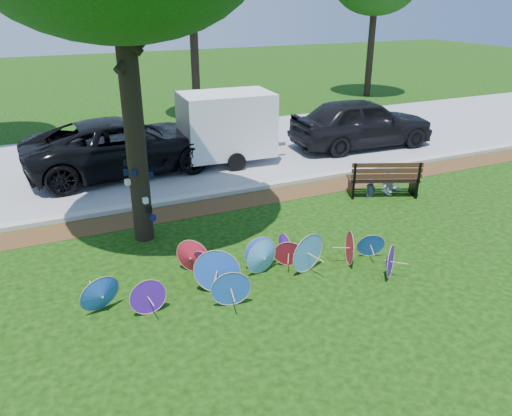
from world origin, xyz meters
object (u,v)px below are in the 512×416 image
at_px(parasol_pile, 255,263).
at_px(person_right, 392,170).
at_px(black_van, 125,146).
at_px(cargo_trailer, 227,124).
at_px(dark_pickup, 362,123).
at_px(park_bench, 383,177).
at_px(person_left, 371,178).

height_order(parasol_pile, person_right, person_right).
height_order(parasol_pile, black_van, black_van).
bearing_deg(person_right, black_van, 154.79).
relative_size(cargo_trailer, person_right, 2.18).
bearing_deg(cargo_trailer, dark_pickup, 0.96).
distance_m(dark_pickup, cargo_trailer, 5.26).
distance_m(parasol_pile, dark_pickup, 10.32).
bearing_deg(park_bench, person_left, -165.44).
height_order(cargo_trailer, person_right, cargo_trailer).
xyz_separation_m(parasol_pile, person_right, (5.52, 2.78, 0.30)).
bearing_deg(cargo_trailer, park_bench, -54.04).
distance_m(black_van, person_left, 7.67).
bearing_deg(dark_pickup, parasol_pile, 136.56).
bearing_deg(parasol_pile, person_left, 29.96).
bearing_deg(cargo_trailer, person_right, -50.72).
height_order(parasol_pile, dark_pickup, dark_pickup).
height_order(cargo_trailer, person_left, cargo_trailer).
height_order(parasol_pile, person_left, person_left).
xyz_separation_m(dark_pickup, park_bench, (-2.34, -4.33, -0.39)).
bearing_deg(parasol_pile, park_bench, 27.82).
relative_size(black_van, person_left, 5.78).
height_order(dark_pickup, person_right, dark_pickup).
height_order(cargo_trailer, park_bench, cargo_trailer).
relative_size(park_bench, person_left, 1.87).
bearing_deg(person_left, dark_pickup, 41.98).
relative_size(park_bench, person_right, 1.49).
xyz_separation_m(park_bench, person_right, (0.35, 0.05, 0.15)).
height_order(black_van, person_right, black_van).
bearing_deg(person_left, cargo_trailer, 103.48).
distance_m(parasol_pile, black_van, 7.84).
height_order(black_van, person_left, black_van).
height_order(black_van, park_bench, black_van).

